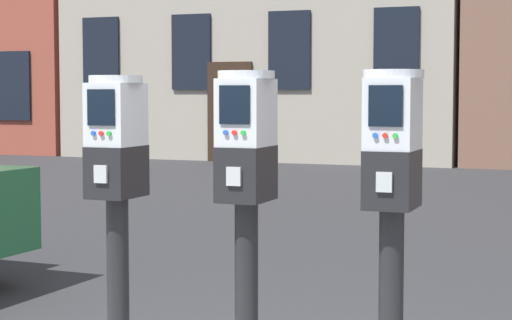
% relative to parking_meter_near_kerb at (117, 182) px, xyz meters
% --- Properties ---
extents(parking_meter_near_kerb, '(0.22, 0.25, 1.38)m').
position_rel_parking_meter_near_kerb_xyz_m(parking_meter_near_kerb, '(0.00, 0.00, 0.00)').
color(parking_meter_near_kerb, black).
rests_on(parking_meter_near_kerb, sidewalk_slab).
extents(parking_meter_twin_adjacent, '(0.22, 0.25, 1.40)m').
position_rel_parking_meter_near_kerb_xyz_m(parking_meter_twin_adjacent, '(0.56, 0.00, 0.01)').
color(parking_meter_twin_adjacent, black).
rests_on(parking_meter_twin_adjacent, sidewalk_slab).
extents(parking_meter_end_of_row, '(0.22, 0.25, 1.40)m').
position_rel_parking_meter_near_kerb_xyz_m(parking_meter_end_of_row, '(1.13, 0.00, 0.01)').
color(parking_meter_end_of_row, black).
rests_on(parking_meter_end_of_row, sidewalk_slab).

